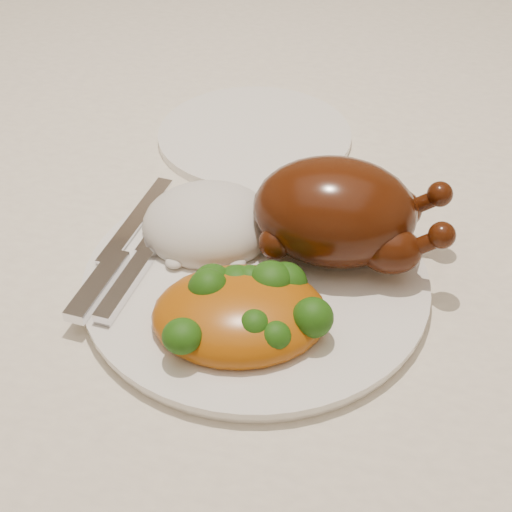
% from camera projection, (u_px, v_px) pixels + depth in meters
% --- Properties ---
extents(dining_table, '(1.60, 0.90, 0.76)m').
position_uv_depth(dining_table, '(158.00, 218.00, 0.83)').
color(dining_table, brown).
rests_on(dining_table, floor).
extents(tablecloth, '(1.73, 1.03, 0.18)m').
position_uv_depth(tablecloth, '(152.00, 165.00, 0.78)').
color(tablecloth, white).
rests_on(tablecloth, dining_table).
extents(dinner_plate, '(0.31, 0.31, 0.01)m').
position_uv_depth(dinner_plate, '(256.00, 280.00, 0.58)').
color(dinner_plate, white).
rests_on(dinner_plate, tablecloth).
extents(side_plate, '(0.25, 0.25, 0.01)m').
position_uv_depth(side_plate, '(255.00, 135.00, 0.76)').
color(side_plate, white).
rests_on(side_plate, tablecloth).
extents(roast_chicken, '(0.16, 0.11, 0.09)m').
position_uv_depth(roast_chicken, '(339.00, 212.00, 0.58)').
color(roast_chicken, '#4B1C08').
rests_on(roast_chicken, dinner_plate).
extents(rice_mound, '(0.13, 0.12, 0.06)m').
position_uv_depth(rice_mound, '(209.00, 224.00, 0.61)').
color(rice_mound, white).
rests_on(rice_mound, dinner_plate).
extents(mac_and_cheese, '(0.15, 0.13, 0.05)m').
position_uv_depth(mac_and_cheese, '(247.00, 309.00, 0.53)').
color(mac_and_cheese, '#AF630B').
rests_on(mac_and_cheese, dinner_plate).
extents(cutlery, '(0.05, 0.20, 0.01)m').
position_uv_depth(cutlery, '(123.00, 262.00, 0.58)').
color(cutlery, silver).
rests_on(cutlery, dinner_plate).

